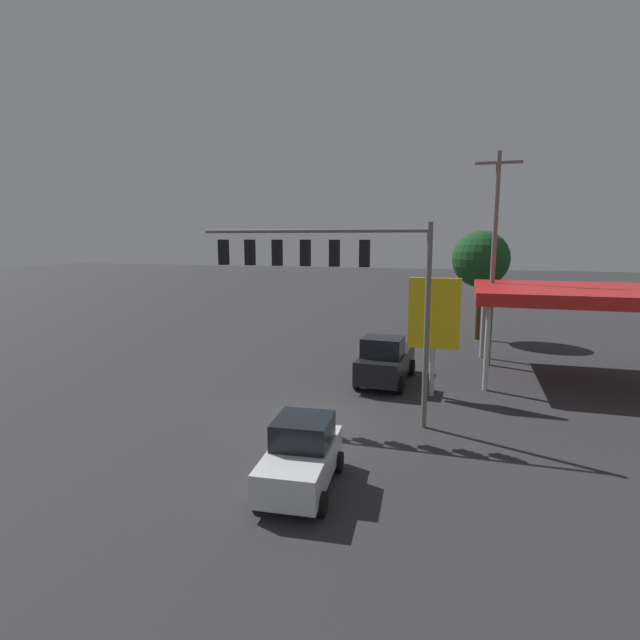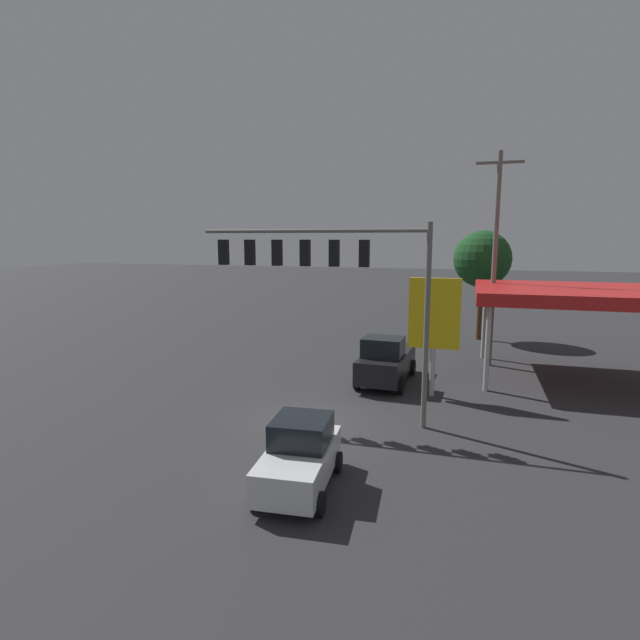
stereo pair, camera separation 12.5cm
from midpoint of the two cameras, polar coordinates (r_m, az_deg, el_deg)
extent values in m
plane|color=#2D2D30|center=(19.76, -1.52, -11.39)|extent=(200.00, 200.00, 0.00)
cylinder|color=slate|center=(18.45, 12.27, -0.90)|extent=(0.20, 0.20, 7.56)
cylinder|color=slate|center=(19.02, -0.89, 10.14)|extent=(8.80, 0.14, 0.14)
cube|color=black|center=(18.50, 5.28, 7.58)|extent=(0.36, 0.28, 1.00)
sphere|color=#FF4141|center=(18.68, 5.41, 8.52)|extent=(0.22, 0.22, 0.22)
sphere|color=#392305|center=(18.68, 5.39, 7.60)|extent=(0.22, 0.22, 0.22)
sphere|color=black|center=(18.69, 5.38, 6.68)|extent=(0.22, 0.22, 0.22)
cube|color=black|center=(18.76, 1.83, 7.64)|extent=(0.36, 0.28, 1.00)
sphere|color=#FF4141|center=(18.94, 1.98, 8.56)|extent=(0.22, 0.22, 0.22)
sphere|color=#392305|center=(18.94, 1.97, 7.66)|extent=(0.22, 0.22, 0.22)
sphere|color=black|center=(18.95, 1.97, 6.75)|extent=(0.22, 0.22, 0.22)
cube|color=black|center=(19.09, -1.52, 7.67)|extent=(0.36, 0.28, 1.00)
sphere|color=#FF4141|center=(19.26, -1.35, 8.58)|extent=(0.22, 0.22, 0.22)
sphere|color=#392305|center=(19.27, -1.35, 7.69)|extent=(0.22, 0.22, 0.22)
sphere|color=black|center=(19.28, -1.34, 6.80)|extent=(0.22, 0.22, 0.22)
cube|color=black|center=(19.48, -4.75, 7.68)|extent=(0.36, 0.28, 1.00)
sphere|color=#FF4141|center=(19.65, -4.56, 8.57)|extent=(0.22, 0.22, 0.22)
sphere|color=#392305|center=(19.65, -4.55, 7.69)|extent=(0.22, 0.22, 0.22)
sphere|color=black|center=(19.66, -4.54, 6.82)|extent=(0.22, 0.22, 0.22)
cube|color=black|center=(19.93, -7.83, 7.66)|extent=(0.36, 0.28, 1.00)
sphere|color=#FF4141|center=(20.09, -7.63, 8.53)|extent=(0.22, 0.22, 0.22)
sphere|color=#392305|center=(20.10, -7.61, 7.68)|extent=(0.22, 0.22, 0.22)
sphere|color=black|center=(20.11, -7.60, 6.82)|extent=(0.22, 0.22, 0.22)
cube|color=black|center=(20.43, -10.78, 7.62)|extent=(0.36, 0.28, 1.00)
sphere|color=#FF4141|center=(20.59, -10.57, 8.48)|extent=(0.22, 0.22, 0.22)
sphere|color=#392305|center=(20.59, -10.54, 7.64)|extent=(0.22, 0.22, 0.22)
sphere|color=black|center=(20.60, -10.52, 6.81)|extent=(0.22, 0.22, 0.22)
cylinder|color=slate|center=(28.63, 19.42, 6.32)|extent=(0.26, 0.26, 11.49)
cube|color=slate|center=(28.86, 20.00, 16.56)|extent=(2.40, 0.14, 0.14)
cube|color=red|center=(27.59, 27.75, 2.63)|extent=(9.81, 7.87, 0.60)
cube|color=red|center=(31.46, 26.43, 3.43)|extent=(9.81, 0.06, 0.36)
cylinder|color=#B7B7BC|center=(30.70, 18.37, -0.51)|extent=(0.24, 0.24, 3.98)
cylinder|color=#B7B7BC|center=(24.15, 18.74, -3.11)|extent=(0.24, 0.24, 3.98)
cylinder|color=#B7B7BC|center=(22.57, 13.00, -2.01)|extent=(0.24, 0.24, 5.29)
cube|color=yellow|center=(22.38, 13.10, 0.74)|extent=(2.23, 0.24, 3.10)
cube|color=black|center=(22.51, 13.12, 0.78)|extent=(1.56, 0.04, 1.09)
cube|color=silver|center=(14.56, -2.15, -16.00)|extent=(1.98, 3.92, 0.90)
cube|color=black|center=(14.50, -1.86, -12.54)|extent=(1.69, 1.81, 0.76)
cylinder|color=black|center=(13.52, 0.26, -20.27)|extent=(0.27, 0.63, 0.62)
cylinder|color=black|center=(13.95, -7.16, -19.36)|extent=(0.27, 0.63, 0.62)
cylinder|color=black|center=(15.67, 2.26, -15.90)|extent=(0.27, 0.63, 0.62)
cylinder|color=black|center=(16.04, -4.10, -15.29)|extent=(0.27, 0.63, 0.62)
cube|color=black|center=(24.69, 7.77, -4.91)|extent=(2.23, 5.28, 1.10)
cube|color=black|center=(23.61, 7.38, -3.07)|extent=(1.91, 1.68, 0.90)
cylinder|color=black|center=(23.06, 9.38, -7.40)|extent=(0.26, 0.81, 0.80)
cylinder|color=black|center=(23.47, 4.44, -7.00)|extent=(0.26, 0.81, 0.80)
cylinder|color=black|center=(26.28, 10.68, -5.35)|extent=(0.26, 0.81, 0.80)
cylinder|color=black|center=(26.64, 6.32, -5.04)|extent=(0.26, 0.81, 0.80)
cylinder|color=#4C331E|center=(36.30, 17.89, 1.17)|extent=(0.36, 0.36, 4.24)
sphere|color=#19471E|center=(36.00, 18.17, 6.65)|extent=(3.86, 3.86, 3.86)
camera|label=1|loc=(0.06, -89.83, 0.03)|focal=28.00mm
camera|label=2|loc=(0.06, 90.17, -0.03)|focal=28.00mm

